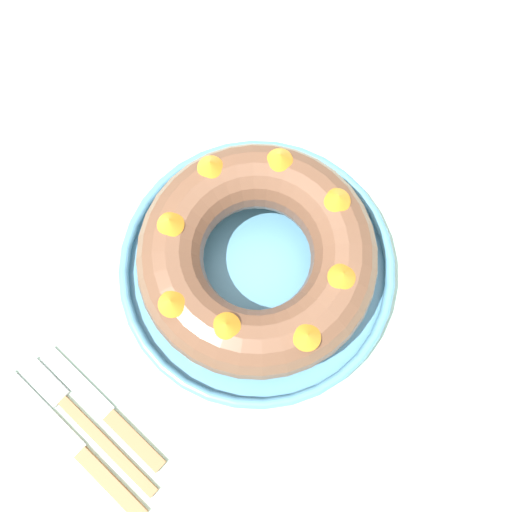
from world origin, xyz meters
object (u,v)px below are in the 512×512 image
Objects in this scene: cake_knife at (111,416)px; napkin at (425,123)px; serving_knife at (83,454)px; fork at (80,417)px; serving_dish at (256,268)px; bundt_cake at (256,256)px.

cake_knife is 0.53m from napkin.
fork is at bearing 48.72° from serving_knife.
fork is 0.04m from serving_knife.
cake_knife reaches higher than napkin.
serving_dish is 1.47× the size of serving_knife.
fork is at bearing 173.08° from serving_dish.
bundt_cake is 0.25m from cake_knife.
bundt_cake is at bearing -2.99° from serving_knife.
napkin is at bearing -4.79° from cake_knife.
serving_knife is 1.42× the size of napkin.
serving_knife is at bearing -133.95° from fork.
serving_dish is at bearing 14.69° from bundt_cake.
serving_dish reaches higher than napkin.
cake_knife is (-0.24, 0.01, -0.06)m from bundt_cake.
napkin is (0.30, -0.03, -0.07)m from bundt_cake.
fork is 0.04m from cake_knife.
serving_dish is 0.29m from serving_knife.
bundt_cake is at bearing -165.31° from serving_dish.
serving_knife is at bearing 179.93° from bundt_cake.
bundt_cake is 1.72× the size of napkin.
cake_knife is 1.20× the size of napkin.
fork is at bearing 173.80° from napkin.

